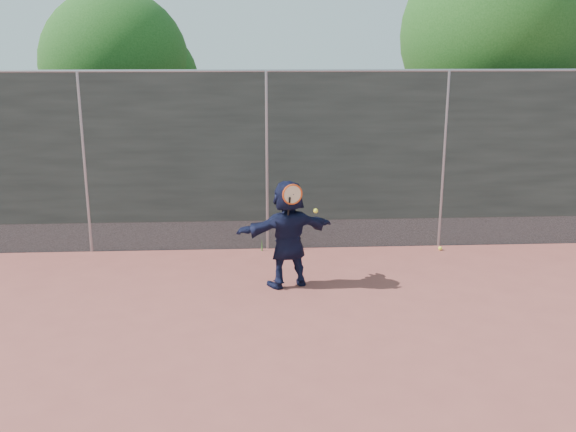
{
  "coord_description": "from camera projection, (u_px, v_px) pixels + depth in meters",
  "views": [
    {
      "loc": [
        -0.24,
        -7.09,
        3.39
      ],
      "look_at": [
        0.25,
        1.71,
        1.05
      ],
      "focal_mm": 40.0,
      "sensor_mm": 36.0,
      "label": 1
    }
  ],
  "objects": [
    {
      "name": "weed_clump",
      "position": [
        285.0,
        242.0,
        10.97
      ],
      "size": [
        0.68,
        0.07,
        0.3
      ],
      "color": "#387226",
      "rests_on": "ground"
    },
    {
      "name": "ball_ground",
      "position": [
        440.0,
        248.0,
        10.98
      ],
      "size": [
        0.07,
        0.07,
        0.07
      ],
      "primitive_type": "sphere",
      "color": "yellow",
      "rests_on": "ground"
    },
    {
      "name": "tree_left",
      "position": [
        124.0,
        69.0,
        13.13
      ],
      "size": [
        3.15,
        3.0,
        4.53
      ],
      "color": "#382314",
      "rests_on": "ground"
    },
    {
      "name": "tree_right",
      "position": [
        501.0,
        41.0,
        12.63
      ],
      "size": [
        3.78,
        3.6,
        5.39
      ],
      "color": "#382314",
      "rests_on": "ground"
    },
    {
      "name": "ground",
      "position": [
        275.0,
        336.0,
        7.72
      ],
      "size": [
        80.0,
        80.0,
        0.0
      ],
      "primitive_type": "plane",
      "color": "#9E4C42",
      "rests_on": "ground"
    },
    {
      "name": "swing_action",
      "position": [
        295.0,
        197.0,
        8.85
      ],
      "size": [
        0.5,
        0.14,
        0.51
      ],
      "color": "#E04915",
      "rests_on": "ground"
    },
    {
      "name": "fence",
      "position": [
        267.0,
        158.0,
        10.69
      ],
      "size": [
        20.0,
        0.06,
        3.03
      ],
      "color": "#38423D",
      "rests_on": "ground"
    },
    {
      "name": "player",
      "position": [
        288.0,
        234.0,
        9.19
      ],
      "size": [
        1.53,
        0.9,
        1.57
      ],
      "primitive_type": "imported",
      "rotation": [
        0.0,
        0.0,
        3.46
      ],
      "color": "black",
      "rests_on": "ground"
    }
  ]
}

